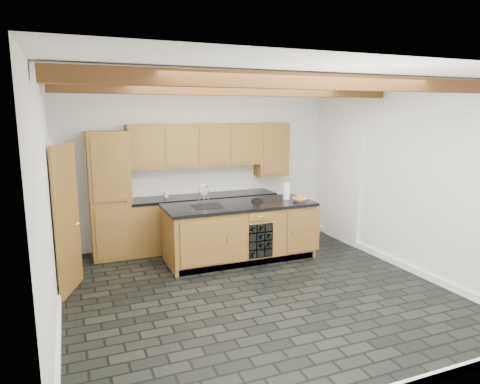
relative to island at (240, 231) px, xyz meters
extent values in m
plane|color=black|center=(-0.31, -1.28, -0.46)|extent=(5.00, 5.00, 0.00)
plane|color=white|center=(-0.31, 1.22, 0.94)|extent=(5.00, 0.00, 5.00)
plane|color=white|center=(-2.81, -1.28, 0.94)|extent=(0.00, 5.00, 5.00)
plane|color=white|center=(2.19, -1.28, 0.94)|extent=(0.00, 5.00, 5.00)
plane|color=white|center=(-0.31, -1.28, 2.34)|extent=(5.00, 5.00, 0.00)
cube|color=#533715|center=(-0.31, -2.48, 2.24)|extent=(4.90, 0.15, 0.15)
cube|color=#533715|center=(-0.31, -0.68, 2.24)|extent=(4.90, 0.15, 0.15)
cube|color=white|center=(-2.79, -1.28, -0.41)|extent=(0.04, 5.00, 0.10)
cube|color=white|center=(2.17, -1.28, -0.41)|extent=(0.04, 5.00, 0.10)
cube|color=white|center=(-2.78, 0.02, 0.56)|extent=(0.06, 0.94, 2.04)
cube|color=olive|center=(-2.63, -0.33, 0.54)|extent=(0.31, 0.77, 2.00)
cube|color=white|center=(2.16, 0.22, 0.56)|extent=(0.06, 0.98, 2.04)
cube|color=black|center=(2.19, 0.22, 0.54)|extent=(0.02, 0.86, 1.96)
cube|color=olive|center=(-1.96, 0.92, 0.59)|extent=(0.65, 0.60, 2.10)
cube|color=olive|center=(-0.33, 0.92, -0.02)|extent=(2.60, 0.60, 0.88)
cube|color=black|center=(-0.33, 0.92, 0.44)|extent=(2.64, 0.62, 0.05)
cube|color=white|center=(-0.33, 1.21, 0.73)|extent=(2.60, 0.02, 0.52)
cube|color=olive|center=(-0.43, 1.04, 1.36)|extent=(2.40, 0.35, 0.75)
cube|color=olive|center=(1.07, 1.04, 1.24)|extent=(0.60, 0.35, 1.00)
cube|color=olive|center=(-0.01, 0.02, -0.02)|extent=(2.40, 0.90, 0.88)
cube|color=black|center=(-0.01, 0.02, 0.44)|extent=(2.46, 0.96, 0.05)
cube|color=olive|center=(-0.73, -0.45, 0.02)|extent=(0.80, 0.02, 0.70)
cube|color=olive|center=(0.94, -0.45, 0.02)|extent=(0.60, 0.02, 0.70)
cube|color=black|center=(0.17, -0.29, -0.06)|extent=(0.42, 0.30, 0.56)
cylinder|color=black|center=(0.17, -0.33, 0.15)|extent=(0.07, 0.26, 0.07)
cylinder|color=black|center=(0.31, -0.33, 0.01)|extent=(0.07, 0.26, 0.07)
cylinder|color=black|center=(0.17, -0.33, -0.13)|extent=(0.07, 0.26, 0.07)
cylinder|color=black|center=(0.17, -0.33, 0.01)|extent=(0.07, 0.26, 0.07)
cylinder|color=black|center=(0.03, -0.33, 0.15)|extent=(0.07, 0.26, 0.07)
cylinder|color=black|center=(0.31, -0.33, -0.13)|extent=(0.07, 0.26, 0.07)
cylinder|color=black|center=(0.03, -0.33, -0.27)|extent=(0.07, 0.26, 0.07)
cube|color=black|center=(-0.56, 0.02, 0.46)|extent=(0.45, 0.40, 0.02)
cylinder|color=silver|center=(-0.56, 0.20, 0.57)|extent=(0.02, 0.02, 0.20)
torus|color=silver|center=(-0.56, 0.20, 0.71)|extent=(0.18, 0.02, 0.18)
cylinder|color=silver|center=(-0.64, 0.20, 0.51)|extent=(0.02, 0.02, 0.08)
cylinder|color=silver|center=(-0.48, 0.20, 0.51)|extent=(0.02, 0.02, 0.08)
cube|color=black|center=(0.34, 0.08, 0.48)|extent=(0.18, 0.12, 0.04)
cylinder|color=black|center=(0.34, 0.08, 0.51)|extent=(0.11, 0.11, 0.01)
imported|color=white|center=(1.00, -0.20, 0.49)|extent=(0.25, 0.25, 0.05)
sphere|color=#B32C17|center=(1.05, -0.20, 0.52)|extent=(0.07, 0.07, 0.07)
sphere|color=orange|center=(1.01, -0.15, 0.52)|extent=(0.07, 0.07, 0.07)
sphere|color=#3B7D22|center=(0.96, -0.17, 0.52)|extent=(0.07, 0.07, 0.07)
sphere|color=red|center=(0.95, -0.22, 0.52)|extent=(0.07, 0.07, 0.07)
sphere|color=gold|center=(1.01, -0.24, 0.52)|extent=(0.07, 0.07, 0.07)
cylinder|color=white|center=(0.89, 0.05, 0.60)|extent=(0.12, 0.12, 0.28)
imported|color=white|center=(-1.00, 0.98, 0.52)|extent=(0.13, 0.13, 0.10)
camera|label=1|loc=(-2.58, -6.32, 1.93)|focal=32.00mm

